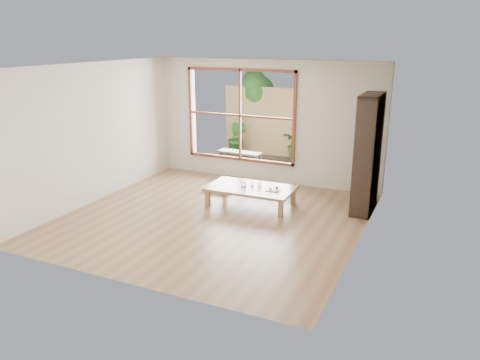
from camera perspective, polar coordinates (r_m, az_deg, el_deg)
The scene contains 15 objects.
ground at distance 8.25m, azimuth -3.16°, elevation -4.57°, with size 5.00×5.00×0.00m, color #97774B.
low_table at distance 8.75m, azimuth 1.32°, elevation -1.12°, with size 1.62×0.93×0.35m.
floor_cushion at distance 9.71m, azimuth -2.32°, elevation -0.91°, with size 0.59×0.59×0.09m, color white.
bookshelf at distance 8.57m, azimuth 15.30°, elevation 3.07°, with size 0.34×0.95×2.11m, color #32221B.
glass_tall at distance 8.71m, azimuth 0.41°, elevation -0.50°, with size 0.07×0.07×0.12m, color silver.
glass_mid at distance 8.74m, azimuth 2.40°, elevation -0.52°, with size 0.07×0.07×0.10m, color silver.
glass_short at distance 8.79m, azimuth 1.47°, elevation -0.47°, with size 0.06×0.06×0.08m, color silver.
glass_small at distance 8.76m, azimuth 0.52°, elevation -0.48°, with size 0.07×0.07×0.09m, color silver.
food_tray at distance 8.56m, azimuth 4.12°, elevation -1.15°, with size 0.25×0.18×0.08m.
deck at distance 11.56m, azimuth 2.39°, elevation 1.83°, with size 2.80×2.00×0.05m, color #3D332C.
garden_bench at distance 11.38m, azimuth -0.06°, elevation 3.20°, with size 1.10×0.39×0.34m.
bamboo_fence at distance 12.27m, azimuth 4.23°, elevation 7.00°, with size 2.80×0.06×1.80m, color tan.
shrub_right at distance 11.83m, azimuth 7.24°, elevation 4.37°, with size 0.79×0.68×0.88m, color #326B27.
shrub_left at distance 12.38m, azimuth -0.39°, elevation 5.18°, with size 0.51×0.41×0.92m, color #326B27.
garden_tree at distance 12.69m, azimuth 1.87°, elevation 10.69°, with size 1.04×0.85×2.22m.
Camera 1 is at (3.59, -6.77, 3.04)m, focal length 35.00 mm.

